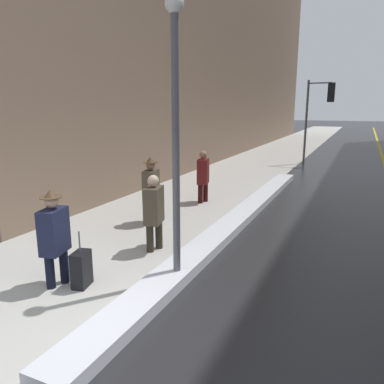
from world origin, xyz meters
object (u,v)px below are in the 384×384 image
traffic_light_near (321,104)px  pedestrian_trailing (203,174)px  pedestrian_with_shoulder_bag (154,209)px  pedestrian_in_glasses (151,187)px  pedestrian_in_fedora (54,234)px  lamp_post (176,118)px  rolling_suitcase (81,269)px

traffic_light_near → pedestrian_trailing: (-2.26, -9.37, -2.10)m
pedestrian_with_shoulder_bag → traffic_light_near: bearing=159.5°
pedestrian_in_glasses → pedestrian_with_shoulder_bag: bearing=18.9°
pedestrian_in_glasses → pedestrian_trailing: bearing=157.8°
pedestrian_with_shoulder_bag → pedestrian_trailing: bearing=175.3°
pedestrian_in_fedora → pedestrian_in_glasses: bearing=171.7°
lamp_post → pedestrian_in_fedora: lamp_post is taller
traffic_light_near → pedestrian_in_glasses: (-2.63, -11.80, -2.06)m
pedestrian_trailing → rolling_suitcase: 5.90m
pedestrian_in_fedora → pedestrian_with_shoulder_bag: size_ratio=1.04×
pedestrian_with_shoulder_bag → rolling_suitcase: pedestrian_with_shoulder_bag is taller
traffic_light_near → rolling_suitcase: traffic_light_near is taller
pedestrian_in_glasses → rolling_suitcase: bearing=-1.8°
pedestrian_in_glasses → rolling_suitcase: pedestrian_in_glasses is taller
rolling_suitcase → lamp_post: bearing=109.0°
pedestrian_with_shoulder_bag → pedestrian_in_glasses: pedestrian_in_glasses is taller
rolling_suitcase → pedestrian_with_shoulder_bag: bearing=158.2°
traffic_light_near → pedestrian_trailing: size_ratio=2.60×
traffic_light_near → rolling_suitcase: size_ratio=4.34×
pedestrian_in_fedora → pedestrian_in_glasses: pedestrian_in_glasses is taller
lamp_post → pedestrian_with_shoulder_bag: (-1.03, 1.04, -1.83)m
pedestrian_in_fedora → traffic_light_near: bearing=158.0°
rolling_suitcase → traffic_light_near: bearing=159.3°
pedestrian_with_shoulder_bag → lamp_post: bearing=31.2°
pedestrian_in_fedora → pedestrian_with_shoulder_bag: (0.66, 2.01, -0.02)m
lamp_post → traffic_light_near: (0.60, 14.40, 0.29)m
traffic_light_near → pedestrian_in_glasses: size_ratio=2.45×
pedestrian_with_shoulder_bag → pedestrian_in_fedora: bearing=-31.7°
pedestrian_in_fedora → pedestrian_in_glasses: 3.58m
traffic_light_near → pedestrian_with_shoulder_bag: traffic_light_near is taller
pedestrian_trailing → pedestrian_with_shoulder_bag: bearing=-4.7°
lamp_post → pedestrian_with_shoulder_bag: size_ratio=2.84×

